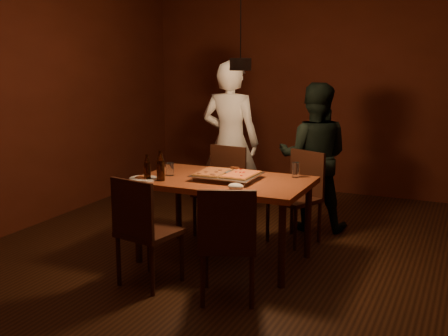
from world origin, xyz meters
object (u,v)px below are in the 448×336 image
at_px(chair_near_left, 142,222).
at_px(chair_near_right, 228,234).
at_px(pizza_tray, 227,177).
at_px(pendant_lamp, 240,63).
at_px(dining_table, 224,187).
at_px(chair_far_right, 300,188).
at_px(beer_bottle_b, 161,166).
at_px(diner_white, 230,142).
at_px(chair_far_left, 223,182).
at_px(plate_slice, 143,179).
at_px(beer_bottle_a, 147,168).
at_px(diner_dark, 314,157).

bearing_deg(chair_near_left, chair_near_right, 10.78).
height_order(chair_near_right, pizza_tray, chair_near_right).
xyz_separation_m(pizza_tray, pendant_lamp, (0.15, -0.06, 0.99)).
distance_m(dining_table, chair_far_right, 0.94).
distance_m(chair_near_left, beer_bottle_b, 0.65).
height_order(chair_near_left, beer_bottle_b, beer_bottle_b).
height_order(pizza_tray, diner_white, diner_white).
height_order(chair_far_left, plate_slice, chair_far_left).
bearing_deg(beer_bottle_a, beer_bottle_b, 21.03).
bearing_deg(plate_slice, diner_dark, 55.03).
xyz_separation_m(dining_table, plate_slice, (-0.64, -0.31, 0.08)).
bearing_deg(chair_near_right, chair_near_left, 158.54).
relative_size(dining_table, diner_dark, 0.97).
bearing_deg(plate_slice, dining_table, 26.11).
xyz_separation_m(diner_white, diner_dark, (0.92, 0.10, -0.11)).
bearing_deg(pizza_tray, chair_far_left, 112.63).
bearing_deg(chair_near_right, diner_dark, 66.24).
relative_size(chair_far_right, diner_white, 0.31).
xyz_separation_m(plate_slice, diner_white, (0.19, 1.48, 0.12)).
distance_m(plate_slice, diner_dark, 1.92).
distance_m(dining_table, plate_slice, 0.72).
relative_size(chair_near_left, diner_white, 0.28).
bearing_deg(chair_far_right, pizza_tray, 86.11).
height_order(chair_near_left, plate_slice, chair_near_left).
xyz_separation_m(chair_far_right, pendant_lamp, (-0.28, -0.87, 1.22)).
height_order(chair_near_right, beer_bottle_b, beer_bottle_b).
relative_size(diner_dark, pendant_lamp, 1.41).
xyz_separation_m(chair_near_left, chair_near_right, (0.73, 0.00, 0.00)).
xyz_separation_m(chair_far_right, diner_white, (-0.91, 0.35, 0.35)).
distance_m(dining_table, chair_far_left, 0.84).
relative_size(chair_far_left, chair_far_right, 0.88).
bearing_deg(chair_near_right, pizza_tray, 92.63).
relative_size(chair_far_left, pendant_lamp, 0.44).
height_order(chair_far_right, beer_bottle_b, beer_bottle_b).
relative_size(chair_far_left, chair_near_left, 0.99).
xyz_separation_m(chair_far_right, chair_near_right, (-0.06, -1.62, 0.00)).
bearing_deg(beer_bottle_b, chair_far_right, 49.60).
relative_size(chair_near_left, plate_slice, 2.01).
distance_m(pizza_tray, diner_white, 1.27).
height_order(beer_bottle_b, plate_slice, beer_bottle_b).
relative_size(dining_table, beer_bottle_a, 6.59).
xyz_separation_m(chair_far_left, diner_dark, (0.82, 0.51, 0.24)).
relative_size(chair_far_left, plate_slice, 1.99).
relative_size(dining_table, pizza_tray, 2.73).
bearing_deg(dining_table, pizza_tray, 1.38).
height_order(chair_far_right, chair_near_left, same).
bearing_deg(chair_far_right, beer_bottle_b, 73.31).
relative_size(chair_near_left, pizza_tray, 0.89).
height_order(chair_far_left, diner_dark, diner_dark).
height_order(chair_far_left, diner_white, diner_white).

